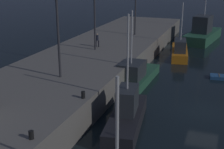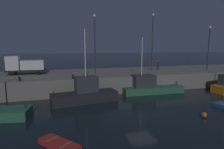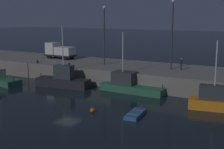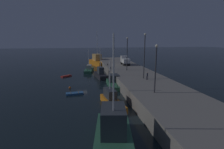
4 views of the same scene
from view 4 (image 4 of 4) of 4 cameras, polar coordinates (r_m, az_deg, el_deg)
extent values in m
plane|color=black|center=(43.28, -9.78, -2.57)|extent=(320.00, 320.00, 0.00)
cube|color=gray|center=(44.87, 6.70, -0.49)|extent=(67.78, 10.59, 2.25)
cube|color=#2D6647|center=(17.90, 0.47, -21.30)|extent=(10.81, 5.16, 1.47)
cube|color=#33383D|center=(17.51, 0.44, -14.49)|extent=(3.83, 2.85, 2.58)
cylinder|color=silver|center=(15.34, 0.52, 0.37)|extent=(0.14, 0.14, 6.85)
cube|color=orange|center=(69.59, -4.49, 3.68)|extent=(12.92, 6.87, 1.86)
cube|color=tan|center=(70.54, -4.90, 5.57)|extent=(4.49, 3.44, 2.50)
cylinder|color=silver|center=(69.64, -4.81, 10.22)|extent=(0.14, 0.14, 8.96)
cylinder|color=#262626|center=(64.20, -2.68, 4.10)|extent=(0.10, 0.10, 0.50)
cube|color=#2D6647|center=(56.99, -7.41, 1.35)|extent=(8.51, 3.56, 0.84)
cube|color=#ADA899|center=(57.35, -7.37, 2.47)|extent=(3.37, 1.89, 1.24)
cylinder|color=silver|center=(56.36, -7.53, 5.56)|extent=(0.14, 0.14, 5.10)
cylinder|color=#262626|center=(53.16, -7.90, 1.33)|extent=(0.10, 0.10, 0.50)
cube|color=orange|center=(27.91, 0.17, -9.27)|extent=(7.52, 3.10, 1.03)
cube|color=#33383D|center=(28.54, -0.62, -6.15)|extent=(3.23, 1.85, 1.45)
cylinder|color=silver|center=(27.82, -0.67, -0.22)|extent=(0.14, 0.14, 4.55)
cylinder|color=#262626|center=(24.72, 2.83, -10.21)|extent=(0.10, 0.10, 0.50)
cube|color=#2D6647|center=(39.15, 0.81, -3.23)|extent=(8.37, 3.01, 0.89)
cube|color=#33383D|center=(40.07, 0.53, -1.08)|extent=(2.95, 2.13, 1.55)
cylinder|color=silver|center=(39.77, 0.47, 3.55)|extent=(0.14, 0.14, 4.91)
cylinder|color=#262626|center=(35.34, 1.80, -3.70)|extent=(0.10, 0.10, 0.50)
cube|color=#232328|center=(47.90, -3.75, -0.35)|extent=(7.58, 3.07, 1.14)
cube|color=#33383D|center=(47.42, -3.71, 1.34)|extent=(2.65, 1.65, 1.80)
cylinder|color=silver|center=(47.00, -3.79, 5.54)|extent=(0.14, 0.14, 5.18)
cylinder|color=#262626|center=(50.97, -4.72, 1.30)|extent=(0.10, 0.10, 0.50)
cube|color=#B22823|center=(50.73, -14.53, -0.48)|extent=(2.64, 2.93, 0.35)
cube|color=olive|center=(50.34, -15.15, -0.38)|extent=(0.76, 0.63, 0.04)
cube|color=olive|center=(51.05, -13.94, -0.16)|extent=(0.76, 0.63, 0.04)
cube|color=#2D6099|center=(34.51, -11.92, -6.00)|extent=(1.58, 3.34, 0.35)
cube|color=olive|center=(34.51, -10.75, -5.61)|extent=(1.12, 0.20, 0.04)
cube|color=olive|center=(34.42, -13.11, -5.76)|extent=(1.12, 0.20, 0.04)
sphere|color=orange|center=(38.53, -13.41, -4.13)|extent=(0.46, 0.46, 0.46)
cylinder|color=#38383D|center=(45.81, 4.88, 6.33)|extent=(0.20, 0.20, 8.08)
sphere|color=#F9EFCC|center=(45.62, 4.97, 11.62)|extent=(0.44, 0.44, 0.44)
cylinder|color=#38383D|center=(36.80, 10.37, 5.48)|extent=(0.20, 0.20, 8.81)
sphere|color=#F9EFCC|center=(36.61, 10.63, 12.63)|extent=(0.44, 0.44, 0.44)
cylinder|color=#38383D|center=(27.40, 13.83, 1.30)|extent=(0.20, 0.20, 6.94)
sphere|color=#F9EFCC|center=(27.01, 14.21, 8.95)|extent=(0.44, 0.44, 0.44)
cylinder|color=black|center=(57.52, 3.05, 3.82)|extent=(0.90, 0.29, 0.90)
cylinder|color=black|center=(57.91, 4.69, 3.85)|extent=(0.90, 0.29, 0.90)
cylinder|color=black|center=(54.25, 3.83, 3.35)|extent=(0.90, 0.29, 0.90)
cylinder|color=black|center=(54.67, 5.56, 3.38)|extent=(0.90, 0.29, 0.90)
cube|color=black|center=(56.06, 4.28, 3.74)|extent=(5.31, 2.07, 0.25)
cube|color=silver|center=(57.46, 3.91, 5.03)|extent=(1.71, 2.04, 1.93)
cube|color=silver|center=(55.04, 4.52, 4.40)|extent=(3.09, 2.05, 1.30)
cylinder|color=black|center=(36.25, 11.09, -1.11)|extent=(0.12, 0.12, 0.74)
cylinder|color=black|center=(36.44, 11.44, -1.06)|extent=(0.12, 0.12, 0.74)
cylinder|color=#1E2333|center=(36.20, 11.31, -0.04)|extent=(0.36, 0.36, 0.61)
sphere|color=tan|center=(36.12, 11.33, 0.61)|extent=(0.18, 0.18, 0.18)
cylinder|color=black|center=(54.91, -1.44, 3.24)|extent=(0.28, 0.28, 0.47)
cylinder|color=black|center=(48.94, -0.56, 2.24)|extent=(0.28, 0.28, 0.51)
camera|label=1|loc=(66.42, -11.33, 11.77)|focal=51.31mm
camera|label=2|loc=(51.99, -27.76, 5.62)|focal=30.46mm
camera|label=3|loc=(34.57, -63.22, 3.70)|focal=50.61mm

